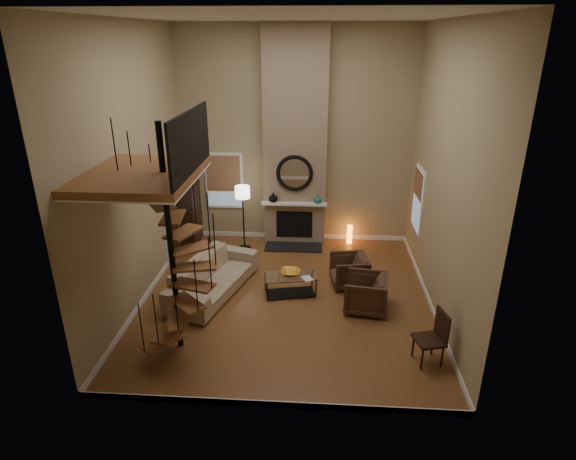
# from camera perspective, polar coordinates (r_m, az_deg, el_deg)

# --- Properties ---
(ground) EXTENTS (6.00, 6.50, 0.01)m
(ground) POSITION_cam_1_polar(r_m,az_deg,el_deg) (10.27, -0.15, -8.12)
(ground) COLOR brown
(ground) RESTS_ON ground
(back_wall) EXTENTS (6.00, 0.02, 5.50)m
(back_wall) POSITION_cam_1_polar(r_m,az_deg,el_deg) (12.34, 0.92, 10.91)
(back_wall) COLOR tan
(back_wall) RESTS_ON ground
(front_wall) EXTENTS (6.00, 0.02, 5.50)m
(front_wall) POSITION_cam_1_polar(r_m,az_deg,el_deg) (6.12, -2.32, -1.35)
(front_wall) COLOR tan
(front_wall) RESTS_ON ground
(left_wall) EXTENTS (0.02, 6.50, 5.50)m
(left_wall) POSITION_cam_1_polar(r_m,az_deg,el_deg) (9.85, -17.99, 6.84)
(left_wall) COLOR tan
(left_wall) RESTS_ON ground
(right_wall) EXTENTS (0.02, 6.50, 5.50)m
(right_wall) POSITION_cam_1_polar(r_m,az_deg,el_deg) (9.46, 18.38, 6.17)
(right_wall) COLOR tan
(right_wall) RESTS_ON ground
(ceiling) EXTENTS (6.00, 6.50, 0.01)m
(ceiling) POSITION_cam_1_polar(r_m,az_deg,el_deg) (8.85, -0.19, 24.24)
(ceiling) COLOR silver
(ceiling) RESTS_ON back_wall
(baseboard_back) EXTENTS (6.00, 0.02, 0.12)m
(baseboard_back) POSITION_cam_1_polar(r_m,az_deg,el_deg) (13.13, 0.84, -0.68)
(baseboard_back) COLOR white
(baseboard_back) RESTS_ON ground
(baseboard_front) EXTENTS (6.00, 0.02, 0.12)m
(baseboard_front) POSITION_cam_1_polar(r_m,az_deg,el_deg) (7.63, -1.98, -20.14)
(baseboard_front) COLOR white
(baseboard_front) RESTS_ON ground
(baseboard_left) EXTENTS (0.02, 6.50, 0.12)m
(baseboard_left) POSITION_cam_1_polar(r_m,az_deg,el_deg) (10.84, -16.25, -6.96)
(baseboard_left) COLOR white
(baseboard_left) RESTS_ON ground
(baseboard_right) EXTENTS (0.02, 6.50, 0.12)m
(baseboard_right) POSITION_cam_1_polar(r_m,az_deg,el_deg) (10.49, 16.54, -8.05)
(baseboard_right) COLOR white
(baseboard_right) RESTS_ON ground
(chimney_breast) EXTENTS (1.60, 0.38, 5.50)m
(chimney_breast) POSITION_cam_1_polar(r_m,az_deg,el_deg) (12.15, 0.87, 10.73)
(chimney_breast) COLOR #8B735A
(chimney_breast) RESTS_ON ground
(hearth) EXTENTS (1.50, 0.60, 0.04)m
(hearth) POSITION_cam_1_polar(r_m,az_deg,el_deg) (12.54, 0.67, -2.05)
(hearth) COLOR black
(hearth) RESTS_ON ground
(firebox) EXTENTS (0.95, 0.02, 0.72)m
(firebox) POSITION_cam_1_polar(r_m,az_deg,el_deg) (12.59, 0.76, 0.69)
(firebox) COLOR black
(firebox) RESTS_ON chimney_breast
(mantel) EXTENTS (1.70, 0.18, 0.06)m
(mantel) POSITION_cam_1_polar(r_m,az_deg,el_deg) (12.31, 0.75, 3.15)
(mantel) COLOR white
(mantel) RESTS_ON chimney_breast
(mirror_frame) EXTENTS (0.94, 0.10, 0.94)m
(mirror_frame) POSITION_cam_1_polar(r_m,az_deg,el_deg) (12.13, 0.79, 6.81)
(mirror_frame) COLOR black
(mirror_frame) RESTS_ON chimney_breast
(mirror_disc) EXTENTS (0.80, 0.01, 0.80)m
(mirror_disc) POSITION_cam_1_polar(r_m,az_deg,el_deg) (12.14, 0.79, 6.83)
(mirror_disc) COLOR white
(mirror_disc) RESTS_ON chimney_breast
(vase_left) EXTENTS (0.24, 0.24, 0.25)m
(vase_left) POSITION_cam_1_polar(r_m,az_deg,el_deg) (12.34, -1.79, 3.94)
(vase_left) COLOR black
(vase_left) RESTS_ON mantel
(vase_right) EXTENTS (0.20, 0.20, 0.21)m
(vase_right) POSITION_cam_1_polar(r_m,az_deg,el_deg) (12.29, 3.57, 3.74)
(vase_right) COLOR #1C5F62
(vase_right) RESTS_ON mantel
(window_back) EXTENTS (1.02, 0.06, 1.52)m
(window_back) POSITION_cam_1_polar(r_m,az_deg,el_deg) (12.82, -7.68, 5.96)
(window_back) COLOR white
(window_back) RESTS_ON back_wall
(window_right) EXTENTS (0.06, 1.02, 1.52)m
(window_right) POSITION_cam_1_polar(r_m,az_deg,el_deg) (11.64, 15.35, 3.66)
(window_right) COLOR white
(window_right) RESTS_ON right_wall
(entry_door) EXTENTS (0.10, 1.05, 2.16)m
(entry_door) POSITION_cam_1_polar(r_m,az_deg,el_deg) (11.96, -13.81, 1.37)
(entry_door) COLOR white
(entry_door) RESTS_ON ground
(loft) EXTENTS (1.70, 2.20, 1.09)m
(loft) POSITION_cam_1_polar(r_m,az_deg,el_deg) (7.77, -16.49, 6.73)
(loft) COLOR brown
(loft) RESTS_ON left_wall
(spiral_stair) EXTENTS (1.47, 1.47, 4.06)m
(spiral_stair) POSITION_cam_1_polar(r_m,az_deg,el_deg) (8.19, -13.63, -3.05)
(spiral_stair) COLOR black
(spiral_stair) RESTS_ON ground
(hutch) EXTENTS (0.40, 0.85, 1.90)m
(hutch) POSITION_cam_1_polar(r_m,az_deg,el_deg) (12.83, -11.71, 2.53)
(hutch) COLOR black
(hutch) RESTS_ON ground
(sofa) EXTENTS (1.68, 2.75, 0.75)m
(sofa) POSITION_cam_1_polar(r_m,az_deg,el_deg) (10.43, -9.00, -5.41)
(sofa) COLOR tan
(sofa) RESTS_ON ground
(armchair_near) EXTENTS (0.90, 0.88, 0.71)m
(armchair_near) POSITION_cam_1_polar(r_m,az_deg,el_deg) (10.68, 7.73, -4.87)
(armchair_near) COLOR #482E21
(armchair_near) RESTS_ON ground
(armchair_far) EXTENTS (0.96, 0.94, 0.77)m
(armchair_far) POSITION_cam_1_polar(r_m,az_deg,el_deg) (9.83, 9.77, -7.56)
(armchair_far) COLOR #482E21
(armchair_far) RESTS_ON ground
(coffee_table) EXTENTS (1.21, 0.78, 0.44)m
(coffee_table) POSITION_cam_1_polar(r_m,az_deg,el_deg) (10.26, 0.27, -6.30)
(coffee_table) COLOR silver
(coffee_table) RESTS_ON ground
(bowl) EXTENTS (0.42, 0.42, 0.10)m
(bowl) POSITION_cam_1_polar(r_m,az_deg,el_deg) (10.20, 0.29, -5.12)
(bowl) COLOR orange
(bowl) RESTS_ON coffee_table
(book) EXTENTS (0.28, 0.31, 0.02)m
(book) POSITION_cam_1_polar(r_m,az_deg,el_deg) (10.03, 2.23, -5.88)
(book) COLOR gray
(book) RESTS_ON coffee_table
(floor_lamp) EXTENTS (0.37, 0.37, 1.70)m
(floor_lamp) POSITION_cam_1_polar(r_m,az_deg,el_deg) (12.04, -5.46, 3.93)
(floor_lamp) COLOR black
(floor_lamp) RESTS_ON ground
(accent_lamp) EXTENTS (0.14, 0.14, 0.51)m
(accent_lamp) POSITION_cam_1_polar(r_m,az_deg,el_deg) (12.83, 7.39, -0.53)
(accent_lamp) COLOR orange
(accent_lamp) RESTS_ON ground
(side_chair) EXTENTS (0.56, 0.56, 0.98)m
(side_chair) POSITION_cam_1_polar(r_m,az_deg,el_deg) (8.55, 17.14, -11.99)
(side_chair) COLOR black
(side_chair) RESTS_ON ground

